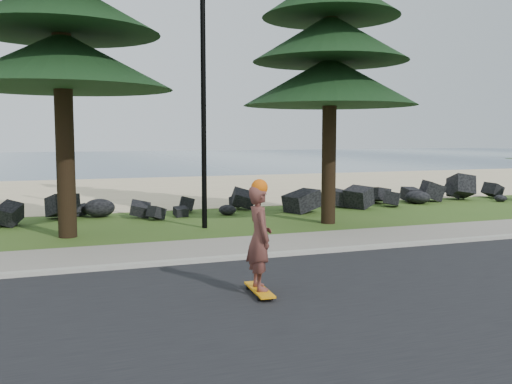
% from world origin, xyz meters
% --- Properties ---
extents(ground, '(160.00, 160.00, 0.00)m').
position_xyz_m(ground, '(0.00, 0.00, 0.00)').
color(ground, '#34551A').
rests_on(ground, ground).
extents(road, '(160.00, 7.00, 0.02)m').
position_xyz_m(road, '(0.00, -4.50, 0.01)').
color(road, black).
rests_on(road, ground).
extents(kerb, '(160.00, 0.20, 0.10)m').
position_xyz_m(kerb, '(0.00, -0.90, 0.05)').
color(kerb, '#ABA79A').
rests_on(kerb, ground).
extents(sidewalk, '(160.00, 2.00, 0.08)m').
position_xyz_m(sidewalk, '(0.00, 0.20, 0.04)').
color(sidewalk, gray).
rests_on(sidewalk, ground).
extents(beach_sand, '(160.00, 15.00, 0.01)m').
position_xyz_m(beach_sand, '(0.00, 14.50, 0.01)').
color(beach_sand, tan).
rests_on(beach_sand, ground).
extents(ocean, '(160.00, 58.00, 0.01)m').
position_xyz_m(ocean, '(0.00, 51.00, 0.00)').
color(ocean, '#37506A').
rests_on(ocean, ground).
extents(seawall_boulders, '(60.00, 2.40, 1.10)m').
position_xyz_m(seawall_boulders, '(0.00, 5.60, 0.00)').
color(seawall_boulders, black).
rests_on(seawall_boulders, ground).
extents(lamp_post, '(0.25, 0.14, 8.14)m').
position_xyz_m(lamp_post, '(0.00, 3.20, 4.13)').
color(lamp_post, black).
rests_on(lamp_post, ground).
extents(skateboarder, '(0.42, 0.98, 1.79)m').
position_xyz_m(skateboarder, '(-0.89, -3.41, 0.90)').
color(skateboarder, orange).
rests_on(skateboarder, ground).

